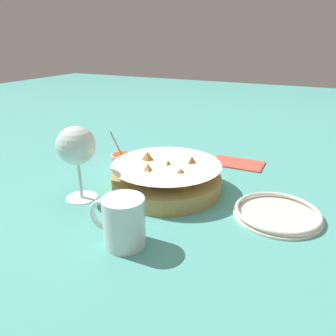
{
  "coord_description": "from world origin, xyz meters",
  "views": [
    {
      "loc": [
        -0.31,
        0.62,
        0.34
      ],
      "look_at": [
        -0.0,
        -0.01,
        0.06
      ],
      "focal_mm": 35.0,
      "sensor_mm": 36.0,
      "label": 1
    }
  ],
  "objects_px": {
    "food_basket": "(168,178)",
    "wine_glass": "(76,148)",
    "beer_mug": "(123,223)",
    "sauce_cup": "(122,160)",
    "side_plate": "(277,213)"
  },
  "relations": [
    {
      "from": "food_basket",
      "to": "wine_glass",
      "type": "height_order",
      "value": "wine_glass"
    },
    {
      "from": "food_basket",
      "to": "sauce_cup",
      "type": "relative_size",
      "value": 2.52
    },
    {
      "from": "beer_mug",
      "to": "side_plate",
      "type": "xyz_separation_m",
      "value": [
        -0.23,
        -0.22,
        -0.03
      ]
    },
    {
      "from": "sauce_cup",
      "to": "beer_mug",
      "type": "height_order",
      "value": "sauce_cup"
    },
    {
      "from": "sauce_cup",
      "to": "food_basket",
      "type": "bearing_deg",
      "value": 157.54
    },
    {
      "from": "food_basket",
      "to": "beer_mug",
      "type": "distance_m",
      "value": 0.23
    },
    {
      "from": "wine_glass",
      "to": "side_plate",
      "type": "height_order",
      "value": "wine_glass"
    },
    {
      "from": "food_basket",
      "to": "beer_mug",
      "type": "bearing_deg",
      "value": 96.3
    },
    {
      "from": "side_plate",
      "to": "wine_glass",
      "type": "bearing_deg",
      "value": 14.87
    },
    {
      "from": "sauce_cup",
      "to": "beer_mug",
      "type": "xyz_separation_m",
      "value": [
        -0.2,
        0.3,
        0.02
      ]
    },
    {
      "from": "food_basket",
      "to": "beer_mug",
      "type": "xyz_separation_m",
      "value": [
        -0.03,
        0.23,
        0.01
      ]
    },
    {
      "from": "wine_glass",
      "to": "food_basket",
      "type": "bearing_deg",
      "value": -143.16
    },
    {
      "from": "sauce_cup",
      "to": "wine_glass",
      "type": "distance_m",
      "value": 0.22
    },
    {
      "from": "side_plate",
      "to": "sauce_cup",
      "type": "bearing_deg",
      "value": -11.04
    },
    {
      "from": "beer_mug",
      "to": "side_plate",
      "type": "distance_m",
      "value": 0.32
    }
  ]
}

